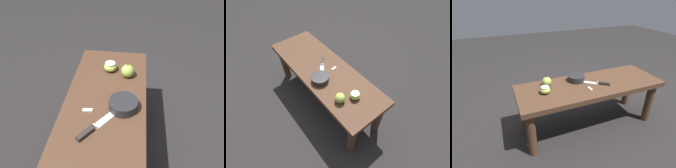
{
  "view_description": "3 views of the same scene",
  "coord_description": "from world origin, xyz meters",
  "views": [
    {
      "loc": [
        -0.66,
        -0.13,
        1.18
      ],
      "look_at": [
        0.22,
        -0.02,
        0.45
      ],
      "focal_mm": 35.0,
      "sensor_mm": 36.0,
      "label": 1
    },
    {
      "loc": [
        0.9,
        -0.57,
        1.45
      ],
      "look_at": [
        0.22,
        -0.02,
        0.45
      ],
      "focal_mm": 28.0,
      "sensor_mm": 36.0,
      "label": 2
    },
    {
      "loc": [
        0.66,
        1.08,
        1.09
      ],
      "look_at": [
        0.22,
        -0.02,
        0.45
      ],
      "focal_mm": 28.0,
      "sensor_mm": 36.0,
      "label": 3
    }
  ],
  "objects": [
    {
      "name": "apple_slice_near_knife",
      "position": [
        0.04,
        0.07,
        0.42
      ],
      "size": [
        0.02,
        0.05,
        0.01
      ],
      "color": "white",
      "rests_on": "wooden_bench"
    },
    {
      "name": "apple_whole",
      "position": [
        0.34,
        -0.1,
        0.45
      ],
      "size": [
        0.07,
        0.07,
        0.08
      ],
      "color": "#9EB747",
      "rests_on": "wooden_bench"
    },
    {
      "name": "ground_plane",
      "position": [
        0.0,
        0.0,
        0.0
      ],
      "size": [
        8.0,
        8.0,
        0.0
      ],
      "primitive_type": "plane",
      "color": "black"
    },
    {
      "name": "bowl",
      "position": [
        0.08,
        -0.09,
        0.44
      ],
      "size": [
        0.14,
        0.14,
        0.05
      ],
      "color": "#232326",
      "rests_on": "wooden_bench"
    },
    {
      "name": "apple_cut",
      "position": [
        0.38,
        0.01,
        0.44
      ],
      "size": [
        0.08,
        0.08,
        0.05
      ],
      "color": "#9EB747",
      "rests_on": "wooden_bench"
    },
    {
      "name": "knife",
      "position": [
        -0.06,
        0.03,
        0.42
      ],
      "size": [
        0.22,
        0.18,
        0.02
      ],
      "rotation": [
        0.0,
        0.0,
        -0.65
      ],
      "color": "silver",
      "rests_on": "wooden_bench"
    },
    {
      "name": "wooden_bench",
      "position": [
        0.0,
        0.0,
        0.34
      ],
      "size": [
        1.19,
        0.41,
        0.42
      ],
      "color": "#472D1E",
      "rests_on": "ground_plane"
    }
  ]
}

